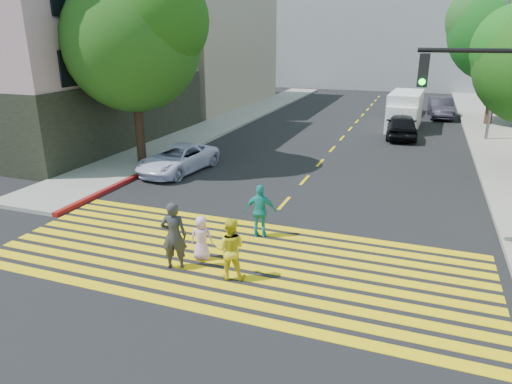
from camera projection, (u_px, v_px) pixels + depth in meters
The scene contains 21 objects.
ground at pixel (215, 281), 11.38m from camera, with size 120.00×120.00×0.00m, color black.
sidewalk_left at pixel (237, 118), 33.66m from camera, with size 3.00×40.00×0.15m, color gray.
sidewalk_right at pixel (508, 162), 21.90m from camera, with size 3.00×60.00×0.15m, color gray.
curb_red at pixel (125, 181), 18.94m from camera, with size 0.20×8.00×0.16m, color maroon.
crosswalk at pixel (234, 259), 12.51m from camera, with size 13.40×5.30×0.01m.
lane_line at pixel (354, 125), 31.36m from camera, with size 0.12×34.40×0.01m.
building_left_pink at pixel (46, 59), 25.77m from camera, with size 12.10×14.10×11.00m.
building_left_tan at pixel (183, 46), 39.84m from camera, with size 12.00×16.00×10.00m, color tan.
backdrop_block at pixel (392, 34), 52.05m from camera, with size 30.00×8.00×12.00m, color gray.
tree_left at pixel (134, 34), 19.84m from camera, with size 7.40×7.02×8.71m.
tree_right_far at pixel (505, 24), 29.00m from camera, with size 8.13×7.68×9.69m.
pedestrian_man at pixel (174, 236), 11.79m from camera, with size 0.67×0.44×1.84m, color #302F31.
pedestrian_woman at pixel (230, 249), 11.32m from camera, with size 0.78×0.61×1.60m, color yellow.
pedestrian_child at pixel (202, 238), 12.34m from camera, with size 0.61×0.40×1.25m, color #F2B5DB.
pedestrian_extra at pixel (260, 211), 13.71m from camera, with size 0.96×0.40×1.64m, color teal.
white_sedan at pixel (178, 159), 20.39m from camera, with size 1.99×4.31×1.20m, color silver.
dark_car_near at pixel (401, 126), 27.17m from camera, with size 1.75×4.34×1.48m, color black.
silver_car at pixel (409, 105), 35.92m from camera, with size 1.78×4.38×1.27m, color gray.
dark_car_parked at pixel (441, 108), 33.95m from camera, with size 1.55×4.45×1.47m, color #22202B.
white_van at pixel (404, 112), 29.74m from camera, with size 2.11×5.08×2.36m.
street_lamp at pixel (498, 43), 24.80m from camera, with size 2.15×0.37×9.48m.
Camera 1 is at (4.44, -9.07, 5.81)m, focal length 32.00 mm.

